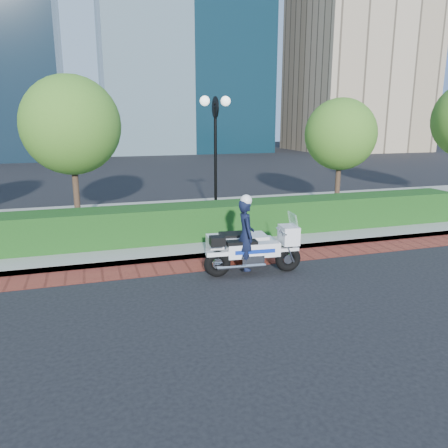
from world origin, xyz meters
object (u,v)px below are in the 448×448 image
object	(u,v)px
tree_b	(71,125)
tree_c	(341,134)
police_motorcycle	(246,244)
lamppost	(215,140)

from	to	relation	value
tree_b	tree_c	world-z (taller)	tree_b
tree_c	police_motorcycle	xyz separation A→B (m)	(-6.02, -5.69, -2.38)
lamppost	tree_c	distance (m)	5.65
lamppost	tree_c	xyz separation A→B (m)	(5.50, 1.30, 0.09)
tree_b	tree_c	xyz separation A→B (m)	(10.00, -0.00, -0.39)
tree_c	lamppost	bearing A→B (deg)	-166.70
lamppost	tree_b	size ratio (longest dim) A/B	0.86
lamppost	police_motorcycle	distance (m)	4.98
tree_b	lamppost	bearing A→B (deg)	-16.11
lamppost	tree_b	xyz separation A→B (m)	(-4.50, 1.30, 0.48)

